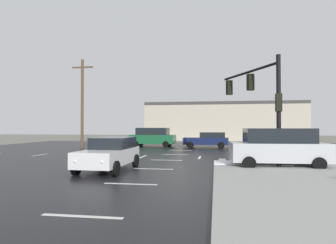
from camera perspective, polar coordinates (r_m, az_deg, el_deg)
ground_plane at (r=20.88m, az=0.58°, el=-6.81°), size 120.00×120.00×0.00m
road_asphalt at (r=20.88m, az=0.58°, el=-6.78°), size 44.00×44.00×0.02m
snow_strip_curbside at (r=16.76m, az=15.76°, el=-7.61°), size 4.00×1.60×0.06m
lane_markings at (r=19.37m, az=3.52°, el=-7.19°), size 36.15×36.15×0.01m
traffic_signal_mast at (r=17.11m, az=17.23°, el=5.15°), size 2.66×5.15×5.61m
strip_building_background at (r=50.17m, az=10.61°, el=0.08°), size 25.10×8.00×6.13m
sedan_white at (r=14.76m, az=-11.08°, el=-5.87°), size 2.07×4.56×1.58m
sedan_navy at (r=30.44m, az=7.60°, el=-3.37°), size 4.55×2.03×1.58m
suv_silver at (r=16.33m, az=20.46°, el=-4.52°), size 4.91×2.36×2.03m
suv_green at (r=32.00m, az=-2.94°, el=-2.84°), size 4.90×2.33×2.03m
utility_pole_far at (r=31.47m, az=-16.17°, el=3.80°), size 2.20×0.28×9.04m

